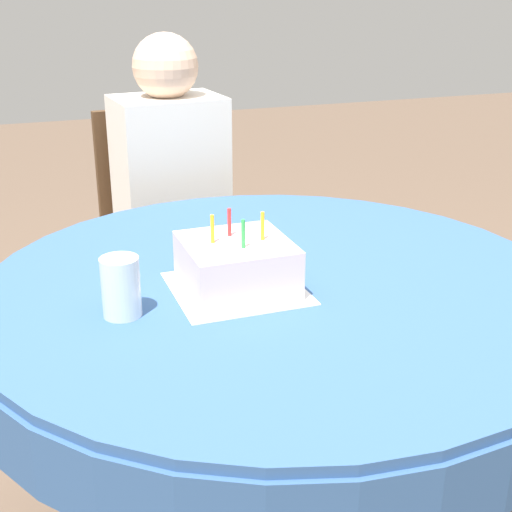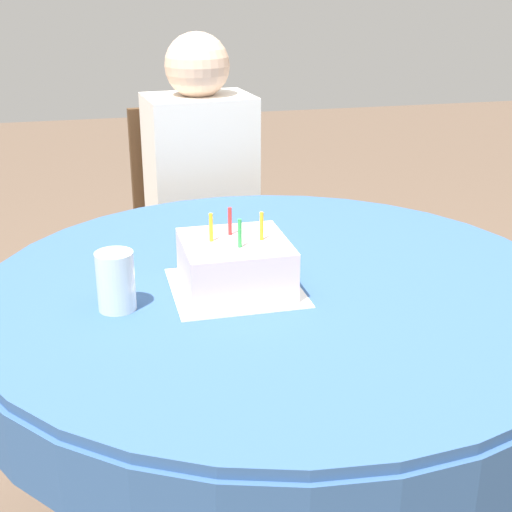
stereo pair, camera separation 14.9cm
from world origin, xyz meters
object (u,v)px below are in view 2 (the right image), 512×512
(birthday_cake, at_px, (235,264))
(drinking_glass, at_px, (116,281))
(chair, at_px, (197,232))
(person, at_px, (202,180))

(birthday_cake, relative_size, drinking_glass, 1.82)
(chair, height_order, person, person)
(chair, xyz_separation_m, person, (0.01, -0.10, 0.22))
(birthday_cake, bearing_deg, chair, 85.66)
(chair, height_order, drinking_glass, chair)
(person, distance_m, birthday_cake, 0.94)
(person, xyz_separation_m, drinking_glass, (-0.33, -0.97, 0.08))
(person, relative_size, birthday_cake, 5.53)
(person, bearing_deg, chair, 90.00)
(chair, relative_size, person, 0.78)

